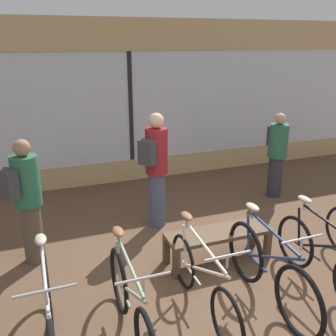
{
  "coord_description": "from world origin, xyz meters",
  "views": [
    {
      "loc": [
        -1.87,
        -3.09,
        2.81
      ],
      "look_at": [
        0.0,
        1.96,
        0.95
      ],
      "focal_mm": 40.0,
      "sensor_mm": 36.0,
      "label": 1
    }
  ],
  "objects": [
    {
      "name": "shop_back_wall",
      "position": [
        0.0,
        4.12,
        1.64
      ],
      "size": [
        12.0,
        0.08,
        3.2
      ],
      "color": "tan",
      "rests_on": "ground_plane"
    },
    {
      "name": "ground_plane",
      "position": [
        0.0,
        0.0,
        0.0
      ],
      "size": [
        24.0,
        24.0,
        0.0
      ],
      "primitive_type": "plane",
      "color": "brown"
    },
    {
      "name": "bicycle_left",
      "position": [
        -1.18,
        -0.21,
        0.39
      ],
      "size": [
        0.46,
        1.74,
        1.04
      ],
      "color": "black",
      "rests_on": "ground_plane"
    },
    {
      "name": "customer_near_rack",
      "position": [
        -2.04,
        1.59,
        0.9
      ],
      "size": [
        0.56,
        0.51,
        1.67
      ],
      "color": "brown",
      "rests_on": "ground_plane"
    },
    {
      "name": "bicycle_far_left",
      "position": [
        -1.92,
        -0.13,
        0.4
      ],
      "size": [
        0.46,
        1.75,
        1.05
      ],
      "color": "black",
      "rests_on": "ground_plane"
    },
    {
      "name": "display_bench",
      "position": [
        0.26,
        0.77,
        0.35
      ],
      "size": [
        1.4,
        0.44,
        0.42
      ],
      "color": "brown",
      "rests_on": "ground_plane"
    },
    {
      "name": "bicycle_center_right",
      "position": [
        0.38,
        -0.19,
        0.4
      ],
      "size": [
        0.46,
        1.73,
        1.05
      ],
      "color": "black",
      "rests_on": "ground_plane"
    },
    {
      "name": "bicycle_center_left",
      "position": [
        -0.38,
        -0.08,
        0.38
      ],
      "size": [
        0.46,
        1.71,
        1.0
      ],
      "color": "black",
      "rests_on": "ground_plane"
    },
    {
      "name": "customer_by_window",
      "position": [
        2.28,
        2.37,
        0.84
      ],
      "size": [
        0.42,
        0.54,
        1.57
      ],
      "color": "#2D2D38",
      "rests_on": "ground_plane"
    },
    {
      "name": "bicycle_right",
      "position": [
        1.14,
        -0.17,
        0.38
      ],
      "size": [
        0.46,
        1.7,
        1.02
      ],
      "color": "black",
      "rests_on": "ground_plane"
    },
    {
      "name": "customer_mid_floor",
      "position": [
        -0.18,
        1.99,
        0.98
      ],
      "size": [
        0.56,
        0.52,
        1.8
      ],
      "color": "#424C6B",
      "rests_on": "ground_plane"
    }
  ]
}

